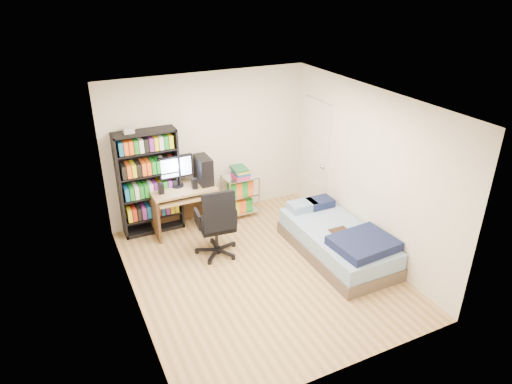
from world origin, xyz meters
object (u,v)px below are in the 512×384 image
media_shelf (149,181)px  computer_desk (188,190)px  office_chair (217,234)px  bed (338,241)px

media_shelf → computer_desk: size_ratio=1.40×
office_chair → bed: (1.63, -0.80, -0.11)m
computer_desk → media_shelf: bearing=163.6°
media_shelf → office_chair: size_ratio=1.60×
office_chair → media_shelf: bearing=126.9°
bed → office_chair: bearing=153.8°
media_shelf → bed: (2.32, -1.97, -0.64)m
computer_desk → office_chair: 1.06m
media_shelf → bed: media_shelf is taller
office_chair → bed: size_ratio=0.57×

